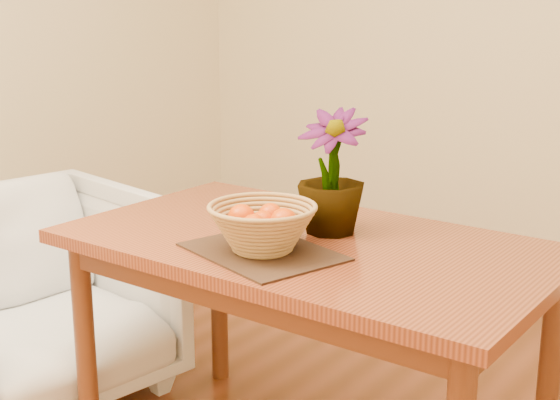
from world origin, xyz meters
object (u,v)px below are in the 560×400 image
Objects in this scene: armchair at (37,287)px; wicker_basket at (262,229)px; table at (307,268)px; potted_plant at (331,172)px.

wicker_basket is at bearing -80.94° from armchair.
wicker_basket is at bearing -98.48° from table.
potted_plant reaches higher than armchair.
potted_plant is 0.44× the size of armchair.
armchair reaches higher than table.
table is 3.85× the size of potted_plant.
potted_plant is 1.22m from armchair.
wicker_basket is 0.36× the size of armchair.
wicker_basket is 0.82× the size of potted_plant.
potted_plant is at bearing 80.34° from table.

